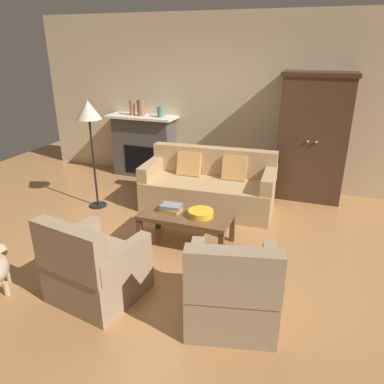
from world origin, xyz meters
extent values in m
plane|color=#B27A47|center=(0.00, 0.00, 0.00)|extent=(9.60, 9.60, 0.00)
cube|color=beige|center=(0.00, 2.55, 1.40)|extent=(7.20, 0.10, 2.80)
cube|color=#4C4947|center=(-1.55, 2.30, 0.54)|extent=(1.10, 0.36, 1.08)
cube|color=black|center=(-1.55, 2.12, 0.34)|extent=(0.60, 0.01, 0.52)
cube|color=white|center=(-1.55, 2.28, 1.10)|extent=(1.26, 0.48, 0.04)
cube|color=#472D1E|center=(1.40, 2.22, 0.94)|extent=(1.00, 0.52, 1.88)
cube|color=#3C271A|center=(1.40, 2.22, 1.91)|extent=(1.06, 0.55, 0.06)
sphere|color=#ADAFB5|center=(1.34, 1.95, 0.98)|extent=(0.04, 0.04, 0.04)
sphere|color=#ADAFB5|center=(1.46, 1.95, 0.98)|extent=(0.04, 0.04, 0.04)
cube|color=tan|center=(0.04, 1.23, 0.22)|extent=(1.94, 0.94, 0.44)
cube|color=tan|center=(0.02, 1.57, 0.65)|extent=(1.91, 0.28, 0.42)
cube|color=tan|center=(-0.84, 1.19, 0.55)|extent=(0.20, 0.81, 0.22)
cube|color=tan|center=(0.92, 1.28, 0.55)|extent=(0.20, 0.81, 0.22)
cube|color=tan|center=(-0.32, 1.41, 0.61)|extent=(0.37, 0.20, 0.37)
cube|color=tan|center=(0.38, 1.45, 0.61)|extent=(0.37, 0.20, 0.37)
cube|color=brown|center=(0.12, 0.14, 0.39)|extent=(1.10, 0.60, 0.05)
cube|color=brown|center=(-0.39, -0.12, 0.18)|extent=(0.06, 0.06, 0.37)
cube|color=brown|center=(0.63, -0.12, 0.18)|extent=(0.06, 0.06, 0.37)
cube|color=brown|center=(-0.39, 0.40, 0.18)|extent=(0.06, 0.06, 0.37)
cube|color=brown|center=(0.63, 0.40, 0.18)|extent=(0.06, 0.06, 0.37)
cylinder|color=gold|center=(0.30, 0.11, 0.46)|extent=(0.30, 0.30, 0.07)
cube|color=gold|center=(-0.08, 0.11, 0.44)|extent=(0.25, 0.19, 0.05)
cube|color=gray|center=(-0.07, 0.12, 0.49)|extent=(0.25, 0.18, 0.04)
cylinder|color=#A86042|center=(-1.73, 2.28, 1.25)|extent=(0.09, 0.09, 0.27)
cylinder|color=olive|center=(-1.55, 2.28, 1.26)|extent=(0.14, 0.14, 0.28)
cylinder|color=slate|center=(-1.17, 2.28, 1.21)|extent=(0.13, 0.13, 0.18)
cube|color=#997F60|center=(-0.34, -1.07, 0.21)|extent=(0.88, 0.88, 0.42)
cube|color=#997F60|center=(-0.39, -1.38, 0.65)|extent=(0.78, 0.29, 0.46)
cube|color=#997F60|center=(-0.01, -1.13, 0.52)|extent=(0.24, 0.71, 0.20)
cube|color=#997F60|center=(-0.66, -1.01, 0.52)|extent=(0.24, 0.71, 0.20)
cube|color=#997F60|center=(0.96, -0.97, 0.21)|extent=(0.91, 0.91, 0.42)
cube|color=#997F60|center=(1.03, -1.27, 0.65)|extent=(0.78, 0.33, 0.46)
cube|color=#997F60|center=(1.28, -0.89, 0.52)|extent=(0.28, 0.71, 0.20)
cube|color=#997F60|center=(0.64, -1.04, 0.52)|extent=(0.28, 0.71, 0.20)
cylinder|color=black|center=(-1.57, 0.75, 0.01)|extent=(0.26, 0.26, 0.02)
cylinder|color=black|center=(-1.57, 0.75, 0.68)|extent=(0.03, 0.03, 1.35)
cone|color=beige|center=(-1.57, 0.75, 1.46)|extent=(0.36, 0.36, 0.26)
sphere|color=tan|center=(-1.47, -1.17, 0.31)|extent=(0.15, 0.15, 0.15)
cylinder|color=tan|center=(-1.35, -1.23, 0.07)|extent=(0.06, 0.06, 0.14)
cylinder|color=tan|center=(-1.20, -1.41, 0.07)|extent=(0.06, 0.06, 0.14)
camera|label=1|loc=(1.55, -3.61, 2.31)|focal=34.48mm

